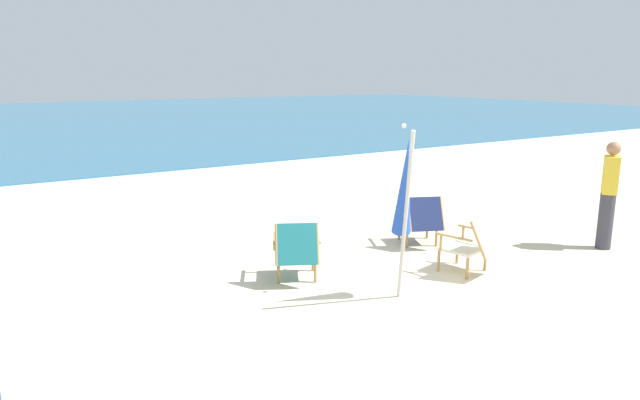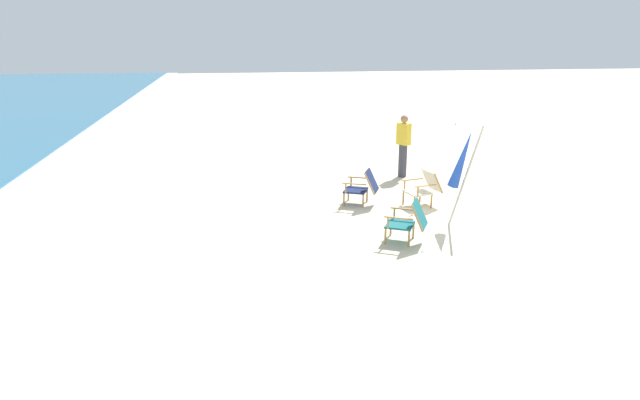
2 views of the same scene
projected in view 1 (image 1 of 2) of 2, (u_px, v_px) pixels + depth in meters
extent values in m
plane|color=beige|center=(425.00, 304.00, 6.60)|extent=(80.00, 80.00, 0.00)
cube|color=#2D6684|center=(55.00, 120.00, 31.58)|extent=(80.00, 40.00, 0.10)
cube|color=white|center=(166.00, 175.00, 14.76)|extent=(80.00, 1.10, 0.06)
cube|color=#19234C|center=(418.00, 223.00, 8.90)|extent=(0.67, 0.65, 0.04)
cube|color=#19234C|center=(426.00, 214.00, 8.51)|extent=(0.56, 0.43, 0.48)
cylinder|color=#AD7F4C|center=(399.00, 230.00, 9.11)|extent=(0.04, 0.04, 0.32)
cylinder|color=#AD7F4C|center=(427.00, 229.00, 9.18)|extent=(0.04, 0.04, 0.32)
cylinder|color=#AD7F4C|center=(407.00, 237.00, 8.70)|extent=(0.04, 0.04, 0.32)
cylinder|color=#AD7F4C|center=(436.00, 236.00, 8.76)|extent=(0.04, 0.04, 0.32)
cube|color=#AD7F4C|center=(401.00, 210.00, 8.80)|extent=(0.24, 0.50, 0.02)
cylinder|color=#AD7F4C|center=(398.00, 214.00, 9.00)|extent=(0.04, 0.04, 0.22)
cube|color=#AD7F4C|center=(436.00, 209.00, 8.88)|extent=(0.24, 0.50, 0.02)
cylinder|color=#AD7F4C|center=(432.00, 213.00, 9.08)|extent=(0.04, 0.04, 0.22)
cylinder|color=#AD7F4C|center=(409.00, 215.00, 8.48)|extent=(0.14, 0.26, 0.49)
cylinder|color=#AD7F4C|center=(442.00, 213.00, 8.55)|extent=(0.14, 0.26, 0.49)
cube|color=#196066|center=(296.00, 254.00, 7.40)|extent=(0.68, 0.66, 0.04)
cube|color=#196066|center=(297.00, 244.00, 7.01)|extent=(0.55, 0.45, 0.49)
cylinder|color=#AD7F4C|center=(278.00, 261.00, 7.63)|extent=(0.04, 0.04, 0.32)
cylinder|color=#AD7F4C|center=(313.00, 260.00, 7.66)|extent=(0.04, 0.04, 0.32)
cylinder|color=#AD7F4C|center=(279.00, 272.00, 7.21)|extent=(0.04, 0.04, 0.32)
cylinder|color=#AD7F4C|center=(315.00, 270.00, 7.24)|extent=(0.04, 0.04, 0.32)
cube|color=#AD7F4C|center=(274.00, 238.00, 7.31)|extent=(0.27, 0.49, 0.02)
cylinder|color=#AD7F4C|center=(274.00, 242.00, 7.52)|extent=(0.04, 0.04, 0.22)
cube|color=#AD7F4C|center=(318.00, 237.00, 7.36)|extent=(0.27, 0.49, 0.02)
cylinder|color=#AD7F4C|center=(317.00, 241.00, 7.56)|extent=(0.04, 0.04, 0.22)
cylinder|color=#AD7F4C|center=(276.00, 245.00, 6.99)|extent=(0.15, 0.24, 0.49)
cylinder|color=#AD7F4C|center=(318.00, 244.00, 7.03)|extent=(0.15, 0.24, 0.49)
cube|color=beige|center=(463.00, 248.00, 7.63)|extent=(0.62, 0.59, 0.04)
cube|color=beige|center=(488.00, 237.00, 7.34)|extent=(0.54, 0.38, 0.48)
cylinder|color=#AD7F4C|center=(439.00, 260.00, 7.65)|extent=(0.04, 0.04, 0.32)
cylinder|color=#AD7F4C|center=(457.00, 252.00, 7.98)|extent=(0.04, 0.04, 0.32)
cylinder|color=#AD7F4C|center=(467.00, 267.00, 7.36)|extent=(0.04, 0.04, 0.32)
cylinder|color=#AD7F4C|center=(485.00, 259.00, 7.68)|extent=(0.04, 0.04, 0.32)
cube|color=#AD7F4C|center=(454.00, 237.00, 7.37)|extent=(0.16, 0.52, 0.02)
cylinder|color=#AD7F4C|center=(441.00, 242.00, 7.53)|extent=(0.04, 0.04, 0.22)
cube|color=#AD7F4C|center=(476.00, 229.00, 7.77)|extent=(0.16, 0.52, 0.02)
cylinder|color=#AD7F4C|center=(463.00, 234.00, 7.92)|extent=(0.04, 0.04, 0.22)
cylinder|color=#AD7F4C|center=(478.00, 241.00, 7.16)|extent=(0.10, 0.27, 0.48)
cylinder|color=#AD7F4C|center=(498.00, 233.00, 7.51)|extent=(0.10, 0.27, 0.48)
cylinder|color=#B7B2A8|center=(405.00, 220.00, 6.35)|extent=(0.31, 0.51, 2.05)
cone|color=blue|center=(405.00, 187.00, 6.36)|extent=(0.43, 0.54, 1.17)
sphere|color=#B7B2A8|center=(404.00, 126.00, 6.38)|extent=(0.06, 0.06, 0.06)
cylinder|color=#383842|center=(606.00, 221.00, 8.60)|extent=(0.22, 0.22, 0.86)
cube|color=gold|center=(611.00, 175.00, 8.45)|extent=(0.39, 0.36, 0.56)
sphere|color=#9E7051|center=(614.00, 149.00, 8.36)|extent=(0.20, 0.20, 0.20)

